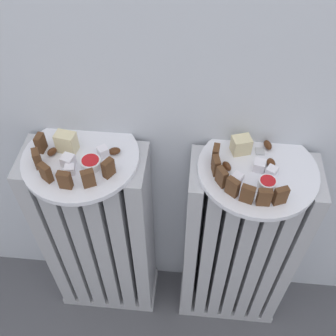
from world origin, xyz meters
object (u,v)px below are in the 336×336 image
object	(u,v)px
jam_bowl_left	(91,163)
plate_left	(81,158)
radiator_left	(100,239)
jam_bowl_right	(267,184)
plate_right	(258,170)
fork	(262,162)
radiator_right	(237,250)

from	to	relation	value
jam_bowl_left	plate_left	bearing A→B (deg)	138.33
radiator_left	jam_bowl_left	world-z (taller)	jam_bowl_left
radiator_left	jam_bowl_right	distance (m)	0.55
radiator_left	jam_bowl_right	world-z (taller)	jam_bowl_right
plate_left	plate_right	distance (m)	0.39
radiator_left	jam_bowl_right	xyz separation A→B (m)	(0.41, -0.05, 0.36)
plate_right	jam_bowl_right	bearing A→B (deg)	-76.77
plate_right	jam_bowl_right	xyz separation A→B (m)	(0.01, -0.05, 0.02)
jam_bowl_right	fork	xyz separation A→B (m)	(-0.00, 0.07, -0.01)
plate_right	jam_bowl_right	world-z (taller)	jam_bowl_right
jam_bowl_left	jam_bowl_right	distance (m)	0.38
radiator_right	fork	bearing A→B (deg)	65.92
jam_bowl_left	plate_right	bearing A→B (deg)	4.48
plate_right	jam_bowl_right	size ratio (longest dim) A/B	6.88
plate_left	jam_bowl_right	xyz separation A→B (m)	(0.41, -0.05, 0.02)
radiator_left	radiator_right	bearing A→B (deg)	0.00
plate_right	fork	xyz separation A→B (m)	(0.01, 0.02, 0.01)
radiator_left	radiator_right	size ratio (longest dim) A/B	1.00
radiator_left	fork	size ratio (longest dim) A/B	6.38
radiator_right	jam_bowl_right	distance (m)	0.37
jam_bowl_left	fork	distance (m)	0.37
jam_bowl_left	radiator_left	bearing A→B (deg)	138.33
radiator_left	fork	xyz separation A→B (m)	(0.40, 0.02, 0.35)
radiator_right	plate_left	distance (m)	0.52
radiator_left	fork	world-z (taller)	fork
radiator_right	plate_right	world-z (taller)	plate_right
jam_bowl_right	plate_right	bearing A→B (deg)	103.23
jam_bowl_left	fork	size ratio (longest dim) A/B	0.44
plate_right	jam_bowl_right	distance (m)	0.06
radiator_left	jam_bowl_left	xyz separation A→B (m)	(0.03, -0.03, 0.36)
radiator_left	jam_bowl_left	bearing A→B (deg)	-41.67
fork	plate_left	bearing A→B (deg)	-177.39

